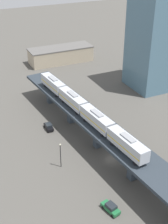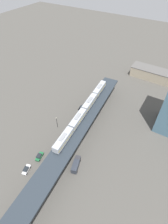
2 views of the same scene
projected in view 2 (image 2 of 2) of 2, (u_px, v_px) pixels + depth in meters
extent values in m
plane|color=#4C4944|center=(76.00, 142.00, 81.04)|extent=(400.00, 400.00, 0.00)
cube|color=#283039|center=(76.00, 132.00, 76.22)|extent=(16.93, 92.38, 0.80)
cube|color=#333D47|center=(46.00, 184.00, 63.57)|extent=(1.96, 1.96, 6.55)
cube|color=#333D47|center=(66.00, 152.00, 73.27)|extent=(1.96, 1.96, 6.55)
cube|color=#333D47|center=(82.00, 128.00, 82.97)|extent=(1.96, 1.96, 6.55)
cube|color=#333D47|center=(95.00, 108.00, 92.68)|extent=(1.96, 1.96, 6.55)
cube|color=#333D47|center=(105.00, 93.00, 102.38)|extent=(1.96, 1.96, 6.55)
cube|color=#ADB2BA|center=(63.00, 140.00, 69.71)|extent=(3.91, 12.21, 3.10)
cube|color=gold|center=(63.00, 140.00, 69.92)|extent=(3.92, 11.97, 0.24)
cube|color=gray|center=(63.00, 137.00, 68.51)|extent=(1.79, 4.31, 0.36)
cylinder|color=black|center=(56.00, 150.00, 68.84)|extent=(0.30, 0.86, 0.84)
cylinder|color=black|center=(61.00, 152.00, 68.09)|extent=(0.30, 0.86, 0.84)
cylinder|color=black|center=(66.00, 134.00, 74.28)|extent=(0.30, 0.86, 0.84)
cylinder|color=black|center=(71.00, 136.00, 73.52)|extent=(0.30, 0.86, 0.84)
cube|color=#ADB2BA|center=(78.00, 119.00, 77.86)|extent=(3.91, 12.21, 3.10)
cube|color=gold|center=(78.00, 120.00, 78.07)|extent=(3.92, 11.97, 0.24)
cube|color=gray|center=(78.00, 116.00, 76.66)|extent=(1.79, 4.31, 0.36)
cylinder|color=black|center=(71.00, 128.00, 76.99)|extent=(0.30, 0.86, 0.84)
cylinder|color=black|center=(76.00, 130.00, 76.24)|extent=(0.30, 0.86, 0.84)
cylinder|color=black|center=(80.00, 116.00, 82.43)|extent=(0.30, 0.86, 0.84)
cylinder|color=black|center=(84.00, 117.00, 81.67)|extent=(0.30, 0.86, 0.84)
cube|color=#ADB2BA|center=(90.00, 103.00, 86.01)|extent=(3.91, 12.21, 3.10)
cube|color=gold|center=(90.00, 103.00, 86.22)|extent=(3.92, 11.97, 0.24)
cube|color=gray|center=(90.00, 100.00, 84.81)|extent=(1.79, 4.31, 0.36)
cylinder|color=black|center=(84.00, 110.00, 85.14)|extent=(0.30, 0.86, 0.84)
cylinder|color=black|center=(88.00, 112.00, 84.39)|extent=(0.30, 0.86, 0.84)
cylinder|color=black|center=(91.00, 100.00, 90.58)|extent=(0.30, 0.86, 0.84)
cylinder|color=black|center=(95.00, 102.00, 89.82)|extent=(0.30, 0.86, 0.84)
cube|color=#ADB2BA|center=(99.00, 89.00, 94.16)|extent=(3.91, 12.21, 3.10)
cube|color=gold|center=(99.00, 89.00, 94.37)|extent=(3.92, 11.97, 0.24)
cube|color=gray|center=(100.00, 86.00, 92.96)|extent=(1.79, 4.31, 0.36)
cylinder|color=black|center=(94.00, 96.00, 93.29)|extent=(0.30, 0.86, 0.84)
cylinder|color=black|center=(98.00, 97.00, 92.54)|extent=(0.30, 0.86, 0.84)
cylinder|color=black|center=(100.00, 87.00, 98.73)|extent=(0.30, 0.86, 0.84)
cylinder|color=black|center=(104.00, 88.00, 97.98)|extent=(0.30, 0.86, 0.84)
cube|color=black|center=(82.00, 108.00, 96.70)|extent=(1.87, 4.43, 0.80)
cube|color=#1E2328|center=(81.00, 107.00, 96.07)|extent=(1.68, 2.23, 0.76)
cylinder|color=black|center=(79.00, 109.00, 96.44)|extent=(0.25, 0.66, 0.66)
cylinder|color=black|center=(81.00, 111.00, 95.78)|extent=(0.25, 0.66, 0.66)
cylinder|color=black|center=(82.00, 106.00, 98.18)|extent=(0.25, 0.66, 0.66)
cylinder|color=black|center=(84.00, 108.00, 97.52)|extent=(0.25, 0.66, 0.66)
cube|color=#1E6638|center=(39.00, 157.00, 74.58)|extent=(2.72, 4.69, 0.80)
cube|color=#1E2328|center=(39.00, 156.00, 73.94)|extent=(2.08, 2.51, 0.76)
cylinder|color=black|center=(36.00, 159.00, 74.08)|extent=(0.38, 0.70, 0.66)
cylinder|color=black|center=(40.00, 160.00, 73.68)|extent=(0.38, 0.70, 0.66)
cylinder|color=black|center=(40.00, 154.00, 76.03)|extent=(0.38, 0.70, 0.66)
cylinder|color=black|center=(43.00, 155.00, 75.63)|extent=(0.38, 0.70, 0.66)
cube|color=silver|center=(26.00, 170.00, 70.23)|extent=(2.99, 4.73, 0.80)
cube|color=#1E2328|center=(26.00, 169.00, 69.59)|extent=(2.20, 2.58, 0.76)
cylinder|color=black|center=(23.00, 173.00, 69.67)|extent=(0.42, 0.70, 0.66)
cylinder|color=black|center=(27.00, 174.00, 69.36)|extent=(0.42, 0.70, 0.66)
cylinder|color=black|center=(26.00, 167.00, 71.66)|extent=(0.42, 0.70, 0.66)
cylinder|color=black|center=(30.00, 168.00, 71.35)|extent=(0.42, 0.70, 0.66)
cube|color=#333338|center=(78.00, 159.00, 72.73)|extent=(2.69, 2.56, 2.30)
cube|color=#2D333D|center=(75.00, 166.00, 70.08)|extent=(3.73, 5.65, 2.70)
cylinder|color=black|center=(80.00, 161.00, 73.35)|extent=(0.63, 1.06, 1.00)
cylinder|color=black|center=(76.00, 160.00, 73.70)|extent=(0.63, 1.06, 1.00)
cylinder|color=black|center=(77.00, 172.00, 69.74)|extent=(0.63, 1.06, 1.00)
cylinder|color=black|center=(72.00, 171.00, 70.11)|extent=(0.63, 1.06, 1.00)
cylinder|color=black|center=(57.00, 123.00, 85.25)|extent=(0.20, 0.20, 6.50)
sphere|color=beige|center=(56.00, 118.00, 82.84)|extent=(0.44, 0.44, 0.44)
cube|color=tan|center=(153.00, 74.00, 117.31)|extent=(28.10, 10.30, 6.40)
cube|color=#595654|center=(154.00, 70.00, 114.95)|extent=(28.67, 10.50, 0.40)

